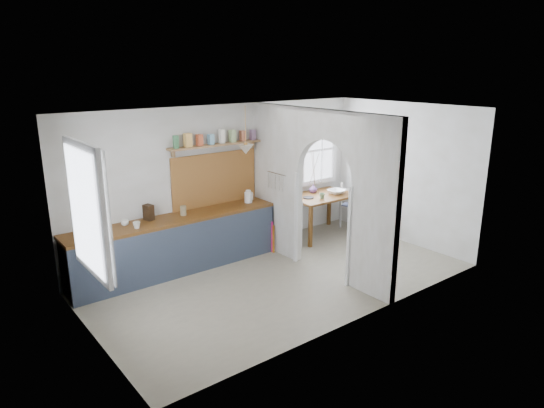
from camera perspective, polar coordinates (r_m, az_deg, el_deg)
floor at (r=7.70m, az=1.15°, el=-8.75°), size 5.80×3.20×0.01m
ceiling at (r=7.03m, az=1.27°, el=10.90°), size 5.80×3.20×0.01m
walls at (r=7.26m, az=1.21°, el=0.62°), size 5.81×3.21×2.60m
partition at (r=7.71m, az=4.98°, el=2.63°), size 0.12×3.20×2.60m
kitchen_window at (r=5.85m, az=-21.12°, el=-0.69°), size 0.10×1.16×1.50m
nook_window at (r=9.49m, az=3.70°, el=6.09°), size 1.76×0.10×1.30m
counter at (r=8.00m, az=-11.25°, el=-4.57°), size 3.50×0.60×0.90m
sink at (r=7.38m, az=-20.34°, el=-3.46°), size 0.40×0.40×0.02m
backsplash at (r=8.38m, az=-6.72°, el=2.95°), size 1.65×0.03×0.90m
shelf at (r=8.19m, az=-6.55°, el=7.32°), size 1.75×0.20×0.21m
pendant_lamp at (r=8.12m, az=-3.11°, el=6.43°), size 0.26×0.26×0.16m
utensil_rail at (r=8.27m, az=0.55°, el=3.60°), size 0.02×0.50×0.02m
dining_table at (r=9.51m, az=5.72°, el=-1.32°), size 1.32×0.89×0.82m
chair_left at (r=8.92m, az=1.92°, el=-2.21°), size 0.50×0.50×0.88m
chair_right at (r=10.07m, az=9.64°, el=-0.08°), size 0.54×0.54×0.95m
kettle at (r=8.52m, az=-2.80°, el=0.90°), size 0.21×0.19×0.22m
mug_a at (r=7.44m, az=-15.63°, el=-2.41°), size 0.12×0.12×0.10m
mug_b at (r=7.62m, az=-16.92°, el=-2.12°), size 0.14×0.14×0.09m
knife_block at (r=7.78m, az=-14.31°, el=-0.96°), size 0.15×0.18×0.24m
jar at (r=7.91m, az=-10.39°, el=-0.77°), size 0.10×0.10×0.16m
towel_magenta at (r=8.65m, az=-0.00°, el=-3.95°), size 0.02×0.03×0.59m
towel_orange at (r=8.62m, az=0.18°, el=-4.19°), size 0.02×0.03×0.52m
bowl at (r=9.53m, az=7.58°, el=1.45°), size 0.34×0.34×0.08m
table_cup at (r=9.14m, az=5.91°, el=0.95°), size 0.11×0.11×0.10m
plate at (r=9.17m, az=4.29°, el=0.77°), size 0.26×0.26×0.02m
vase at (r=9.55m, az=4.87°, el=1.82°), size 0.17×0.17×0.16m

